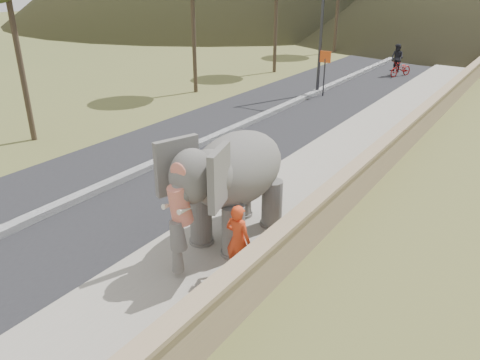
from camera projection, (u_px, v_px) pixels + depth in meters
ground at (147, 308)px, 9.20m from camera, size 160.00×160.00×0.00m
road at (229, 133)px, 19.36m from camera, size 7.00×120.00×0.03m
median at (229, 131)px, 19.32m from camera, size 0.35×120.00×0.22m
walkway at (343, 155)px, 16.80m from camera, size 3.00×120.00×0.15m
parapet at (390, 152)px, 15.78m from camera, size 0.30×120.00×1.10m
lamppost at (329, 0)px, 23.80m from camera, size 1.76×0.36×8.00m
signboard at (325, 66)px, 24.73m from camera, size 0.60×0.08×2.40m
elephant_and_man at (238, 184)px, 11.03m from camera, size 2.21×3.76×2.71m
motorcyclist at (399, 64)px, 30.13m from camera, size 1.51×1.97×2.03m
trees at (464, 11)px, 29.65m from camera, size 48.72×44.56×9.38m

